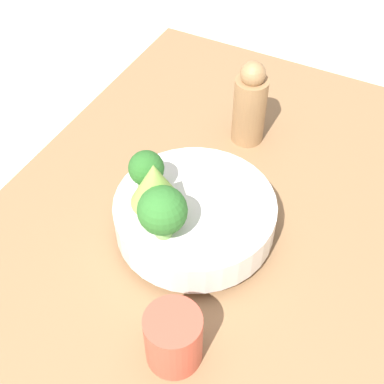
# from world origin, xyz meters

# --- Properties ---
(ground_plane) EXTENTS (6.00, 6.00, 0.00)m
(ground_plane) POSITION_xyz_m (0.00, 0.00, 0.00)
(ground_plane) COLOR beige
(table) EXTENTS (0.98, 0.62, 0.05)m
(table) POSITION_xyz_m (0.00, 0.00, 0.02)
(table) COLOR olive
(table) RESTS_ON ground_plane
(bowl) EXTENTS (0.23, 0.23, 0.06)m
(bowl) POSITION_xyz_m (-0.01, -0.00, 0.08)
(bowl) COLOR silver
(bowl) RESTS_ON table
(romanesco_piece_near) EXTENTS (0.07, 0.07, 0.09)m
(romanesco_piece_near) POSITION_xyz_m (0.03, -0.04, 0.17)
(romanesco_piece_near) COLOR #6BA34C
(romanesco_piece_near) RESTS_ON bowl
(broccoli_floret_front) EXTENTS (0.05, 0.05, 0.07)m
(broccoli_floret_front) POSITION_xyz_m (0.00, -0.07, 0.15)
(broccoli_floret_front) COLOR #7AB256
(broccoli_floret_front) RESTS_ON bowl
(broccoli_floret_right) EXTENTS (0.06, 0.06, 0.08)m
(broccoli_floret_right) POSITION_xyz_m (0.06, -0.01, 0.16)
(broccoli_floret_right) COLOR #7AB256
(broccoli_floret_right) RESTS_ON bowl
(cup) EXTENTS (0.07, 0.07, 0.08)m
(cup) POSITION_xyz_m (0.17, 0.06, 0.09)
(cup) COLOR #C64C38
(cup) RESTS_ON table
(pepper_mill) EXTENTS (0.05, 0.05, 0.15)m
(pepper_mill) POSITION_xyz_m (-0.24, -0.02, 0.12)
(pepper_mill) COLOR #997047
(pepper_mill) RESTS_ON table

